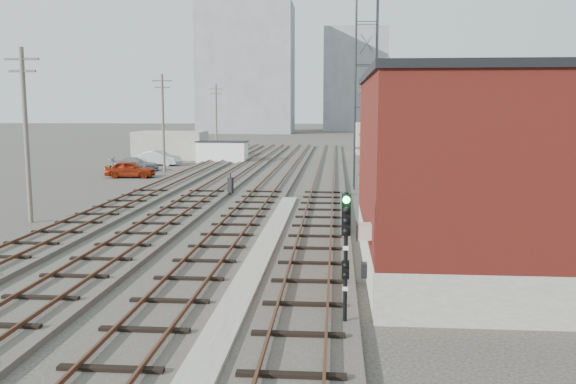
# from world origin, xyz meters

# --- Properties ---
(ground) EXTENTS (320.00, 320.00, 0.00)m
(ground) POSITION_xyz_m (0.00, 60.00, 0.00)
(ground) COLOR #282621
(ground) RESTS_ON ground
(track_right) EXTENTS (3.20, 90.00, 0.39)m
(track_right) POSITION_xyz_m (2.50, 39.00, 0.11)
(track_right) COLOR #332D28
(track_right) RESTS_ON ground
(track_mid_right) EXTENTS (3.20, 90.00, 0.39)m
(track_mid_right) POSITION_xyz_m (-1.50, 39.00, 0.11)
(track_mid_right) COLOR #332D28
(track_mid_right) RESTS_ON ground
(track_mid_left) EXTENTS (3.20, 90.00, 0.39)m
(track_mid_left) POSITION_xyz_m (-5.50, 39.00, 0.11)
(track_mid_left) COLOR #332D28
(track_mid_left) RESTS_ON ground
(track_left) EXTENTS (3.20, 90.00, 0.39)m
(track_left) POSITION_xyz_m (-9.50, 39.00, 0.11)
(track_left) COLOR #332D28
(track_left) RESTS_ON ground
(platform_curb) EXTENTS (0.90, 28.00, 0.26)m
(platform_curb) POSITION_xyz_m (0.50, 14.00, 0.13)
(platform_curb) COLOR gray
(platform_curb) RESTS_ON ground
(brick_building) EXTENTS (6.54, 12.20, 7.22)m
(brick_building) POSITION_xyz_m (7.50, 12.00, 3.63)
(brick_building) COLOR gray
(brick_building) RESTS_ON ground
(lattice_tower) EXTENTS (1.60, 1.60, 15.00)m
(lattice_tower) POSITION_xyz_m (5.50, 35.00, 7.50)
(lattice_tower) COLOR black
(lattice_tower) RESTS_ON ground
(utility_pole_left_a) EXTENTS (1.80, 0.24, 9.00)m
(utility_pole_left_a) POSITION_xyz_m (-12.50, 20.00, 4.80)
(utility_pole_left_a) COLOR #595147
(utility_pole_left_a) RESTS_ON ground
(utility_pole_left_b) EXTENTS (1.80, 0.24, 9.00)m
(utility_pole_left_b) POSITION_xyz_m (-12.50, 45.00, 4.80)
(utility_pole_left_b) COLOR #595147
(utility_pole_left_b) RESTS_ON ground
(utility_pole_left_c) EXTENTS (1.80, 0.24, 9.00)m
(utility_pole_left_c) POSITION_xyz_m (-12.50, 70.00, 4.80)
(utility_pole_left_c) COLOR #595147
(utility_pole_left_c) RESTS_ON ground
(utility_pole_right_a) EXTENTS (1.80, 0.24, 9.00)m
(utility_pole_right_a) POSITION_xyz_m (6.50, 28.00, 4.80)
(utility_pole_right_a) COLOR #595147
(utility_pole_right_a) RESTS_ON ground
(utility_pole_right_b) EXTENTS (1.80, 0.24, 9.00)m
(utility_pole_right_b) POSITION_xyz_m (6.50, 58.00, 4.80)
(utility_pole_right_b) COLOR #595147
(utility_pole_right_b) RESTS_ON ground
(apartment_left) EXTENTS (22.00, 14.00, 30.00)m
(apartment_left) POSITION_xyz_m (-18.00, 135.00, 15.00)
(apartment_left) COLOR gray
(apartment_left) RESTS_ON ground
(apartment_right) EXTENTS (16.00, 12.00, 26.00)m
(apartment_right) POSITION_xyz_m (8.00, 150.00, 13.00)
(apartment_right) COLOR gray
(apartment_right) RESTS_ON ground
(shed_left) EXTENTS (8.00, 5.00, 3.20)m
(shed_left) POSITION_xyz_m (-16.00, 60.00, 1.60)
(shed_left) COLOR gray
(shed_left) RESTS_ON ground
(shed_right) EXTENTS (6.00, 6.00, 4.00)m
(shed_right) POSITION_xyz_m (9.00, 70.00, 2.00)
(shed_right) COLOR gray
(shed_right) RESTS_ON ground
(signal_mast) EXTENTS (0.40, 0.40, 3.74)m
(signal_mast) POSITION_xyz_m (3.70, 5.77, 2.16)
(signal_mast) COLOR gray
(signal_mast) RESTS_ON ground
(switch_stand) EXTENTS (0.40, 0.40, 1.42)m
(switch_stand) POSITION_xyz_m (-3.83, 30.90, 0.67)
(switch_stand) COLOR black
(switch_stand) RESTS_ON ground
(site_trailer) EXTENTS (5.68, 2.72, 2.34)m
(site_trailer) POSITION_xyz_m (-9.09, 55.82, 1.18)
(site_trailer) COLOR white
(site_trailer) RESTS_ON ground
(car_red) EXTENTS (4.32, 1.90, 1.45)m
(car_red) POSITION_xyz_m (-14.19, 40.54, 0.72)
(car_red) COLOR maroon
(car_red) RESTS_ON ground
(car_silver) EXTENTS (4.77, 2.34, 1.51)m
(car_silver) POSITION_xyz_m (-15.03, 51.81, 0.75)
(car_silver) COLOR #B0B3B8
(car_silver) RESTS_ON ground
(car_grey) EXTENTS (4.77, 2.61, 1.31)m
(car_grey) POSITION_xyz_m (-15.63, 45.92, 0.66)
(car_grey) COLOR gray
(car_grey) RESTS_ON ground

